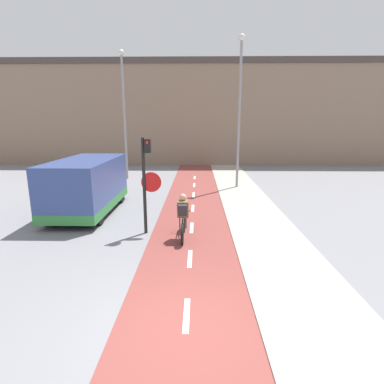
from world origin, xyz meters
The scene contains 9 objects.
ground_plane centered at (0.00, 0.00, 0.00)m, with size 120.00×120.00×0.00m, color gray.
bike_lane centered at (0.00, 0.01, 0.01)m, with size 2.71×60.00×0.02m.
sidewalk_strip centered at (2.55, 0.00, 0.03)m, with size 2.40×60.00×0.05m.
building_row_background centered at (0.00, 24.12, 4.48)m, with size 60.00×5.20×8.95m.
traffic_light_pole centered at (-1.49, 5.01, 2.01)m, with size 0.67×0.25×3.25m.
street_lamp_far centered at (-4.57, 15.22, 4.85)m, with size 0.36×0.36×8.11m.
street_lamp_sidewalk centered at (2.49, 12.47, 4.92)m, with size 0.36×0.36×8.24m.
cyclist_near centered at (-0.26, 4.54, 0.71)m, with size 0.46×1.79×1.50m.
van centered at (-4.39, 7.41, 1.11)m, with size 2.15×4.88×2.24m.
Camera 1 is at (0.21, -4.69, 3.72)m, focal length 28.00 mm.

